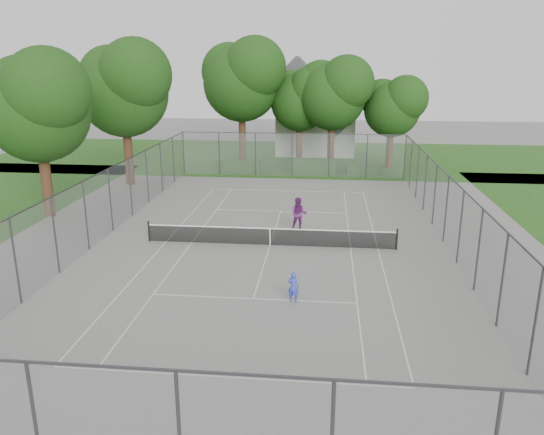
# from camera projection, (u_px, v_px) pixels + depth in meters

# --- Properties ---
(ground) EXTENTS (120.00, 120.00, 0.00)m
(ground) POSITION_uv_depth(u_px,v_px,m) (270.00, 245.00, 27.27)
(ground) COLOR slate
(ground) RESTS_ON ground
(grass_far) EXTENTS (60.00, 20.00, 0.00)m
(grass_far) POSITION_uv_depth(u_px,v_px,m) (298.00, 157.00, 52.06)
(grass_far) COLOR #214A15
(grass_far) RESTS_ON ground
(court_markings) EXTENTS (11.03, 23.83, 0.01)m
(court_markings) POSITION_uv_depth(u_px,v_px,m) (270.00, 245.00, 27.27)
(court_markings) COLOR silver
(court_markings) RESTS_ON ground
(tennis_net) EXTENTS (12.87, 0.10, 1.10)m
(tennis_net) POSITION_uv_depth(u_px,v_px,m) (270.00, 236.00, 27.12)
(tennis_net) COLOR black
(tennis_net) RESTS_ON ground
(perimeter_fence) EXTENTS (18.08, 34.08, 3.52)m
(perimeter_fence) POSITION_uv_depth(u_px,v_px,m) (270.00, 212.00, 26.75)
(perimeter_fence) COLOR #38383D
(perimeter_fence) RESTS_ON ground
(tree_far_left) EXTENTS (7.81, 7.13, 11.23)m
(tree_far_left) POSITION_uv_depth(u_px,v_px,m) (242.00, 77.00, 46.92)
(tree_far_left) COLOR #3C2315
(tree_far_left) RESTS_ON ground
(tree_far_midleft) EXTENTS (6.06, 5.53, 8.71)m
(tree_far_midleft) POSITION_uv_depth(u_px,v_px,m) (301.00, 97.00, 47.41)
(tree_far_midleft) COLOR #3C2315
(tree_far_midleft) RESTS_ON ground
(tree_far_midright) EXTENTS (6.70, 6.12, 9.63)m
(tree_far_midright) POSITION_uv_depth(u_px,v_px,m) (334.00, 91.00, 45.61)
(tree_far_midright) COLOR #3C2315
(tree_far_midright) RESTS_ON ground
(tree_far_right) EXTENTS (5.55, 5.07, 7.98)m
(tree_far_right) POSITION_uv_depth(u_px,v_px,m) (393.00, 104.00, 45.53)
(tree_far_right) COLOR #3C2315
(tree_far_right) RESTS_ON ground
(tree_side_back) EXTENTS (7.49, 6.84, 10.76)m
(tree_side_back) POSITION_uv_depth(u_px,v_px,m) (124.00, 85.00, 38.62)
(tree_side_back) COLOR #3C2315
(tree_side_back) RESTS_ON ground
(tree_side_front) EXTENTS (6.92, 6.32, 9.95)m
(tree_side_front) POSITION_uv_depth(u_px,v_px,m) (37.00, 102.00, 30.48)
(tree_side_front) COLOR #3C2315
(tree_side_front) RESTS_ON ground
(hedge_left) EXTENTS (3.75, 1.13, 0.94)m
(hedge_left) POSITION_uv_depth(u_px,v_px,m) (238.00, 166.00, 45.10)
(hedge_left) COLOR #204917
(hedge_left) RESTS_ON ground
(hedge_mid) EXTENTS (3.77, 1.08, 1.19)m
(hedge_mid) POSITION_uv_depth(u_px,v_px,m) (313.00, 166.00, 44.63)
(hedge_mid) COLOR #204917
(hedge_mid) RESTS_ON ground
(hedge_right) EXTENTS (2.91, 1.07, 0.87)m
(hedge_right) POSITION_uv_depth(u_px,v_px,m) (364.00, 169.00, 44.05)
(hedge_right) COLOR #204917
(hedge_right) RESTS_ON ground
(house) EXTENTS (7.66, 5.94, 9.54)m
(house) POSITION_uv_depth(u_px,v_px,m) (316.00, 115.00, 53.23)
(house) COLOR beige
(house) RESTS_ON ground
(girl_player) EXTENTS (0.51, 0.38, 1.25)m
(girl_player) POSITION_uv_depth(u_px,v_px,m) (293.00, 287.00, 20.77)
(girl_player) COLOR blue
(girl_player) RESTS_ON ground
(woman_player) EXTENTS (0.92, 0.72, 1.88)m
(woman_player) POSITION_uv_depth(u_px,v_px,m) (299.00, 214.00, 29.41)
(woman_player) COLOR #612163
(woman_player) RESTS_ON ground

